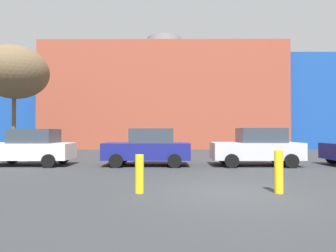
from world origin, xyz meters
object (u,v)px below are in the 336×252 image
bare_tree_0 (14,72)px  bollard_yellow_1 (139,174)px  parked_car_2 (257,147)px  parked_car_1 (148,147)px  parked_car_0 (31,147)px  bollard_yellow_0 (279,172)px

bare_tree_0 → bollard_yellow_1: 17.28m
parked_car_2 → parked_car_1: bearing=-0.0°
parked_car_0 → parked_car_1: size_ratio=0.99×
bollard_yellow_0 → bollard_yellow_1: (-3.89, -0.01, -0.06)m
parked_car_0 → bare_tree_0: (-4.14, 6.08, 5.06)m
parked_car_0 → bollard_yellow_0: bearing=146.8°
parked_car_1 → bollard_yellow_0: 7.82m
bare_tree_0 → bollard_yellow_1: bearing=-50.8°
parked_car_1 → parked_car_2: size_ratio=0.99×
bare_tree_0 → parked_car_1: bearing=-31.0°
parked_car_0 → bollard_yellow_0: parked_car_0 is taller
parked_car_0 → bare_tree_0: bearing=-55.8°
parked_car_0 → bollard_yellow_1: bearing=133.1°
parked_car_1 → bollard_yellow_0: (4.14, -6.62, -0.33)m
parked_car_1 → bollard_yellow_1: (0.25, -6.63, -0.40)m
parked_car_1 → parked_car_2: bearing=180.0°
bollard_yellow_0 → bollard_yellow_1: 3.89m
parked_car_1 → bare_tree_0: size_ratio=0.55×
parked_car_2 → bollard_yellow_1: (-5.25, -6.63, -0.41)m
parked_car_1 → bollard_yellow_1: parked_car_1 is taller
bollard_yellow_0 → bollard_yellow_1: bollard_yellow_0 is taller
parked_car_0 → bare_tree_0: 8.93m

